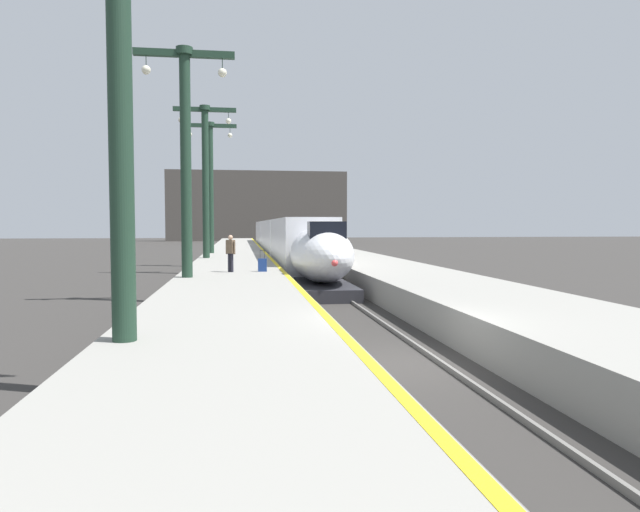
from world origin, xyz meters
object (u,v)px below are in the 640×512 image
highspeed_train_main (282,239)px  station_column_near (121,4)px  rolling_suitcase (262,265)px  station_column_far (205,168)px  passenger_near_edge (231,250)px  station_column_distant (210,175)px  station_column_mid (186,140)px

highspeed_train_main → station_column_near: station_column_near is taller
highspeed_train_main → rolling_suitcase: (-2.73, -24.13, -0.60)m
station_column_far → rolling_suitcase: bearing=-74.4°
rolling_suitcase → station_column_near: bearing=-101.5°
passenger_near_edge → rolling_suitcase: bearing=3.1°
station_column_distant → rolling_suitcase: station_column_distant is taller
rolling_suitcase → highspeed_train_main: bearing=83.6°
station_column_distant → passenger_near_edge: station_column_distant is taller
station_column_distant → station_column_mid: bearing=-90.0°
station_column_near → station_column_far: (-0.05, 26.72, -0.27)m
station_column_near → station_column_mid: (-0.05, 12.89, -0.55)m
station_column_near → rolling_suitcase: size_ratio=10.30×
highspeed_train_main → station_column_distant: (-5.90, -6.27, 5.01)m
station_column_distant → rolling_suitcase: size_ratio=10.09×
station_column_mid → station_column_distant: (0.00, 20.34, 0.33)m
station_column_mid → station_column_near: bearing=-89.8°
rolling_suitcase → passenger_near_edge: bearing=-176.9°
highspeed_train_main → station_column_far: (-5.90, -12.78, 4.96)m
station_column_mid → passenger_near_edge: (1.73, 2.39, -4.59)m
station_column_near → rolling_suitcase: 16.72m
station_column_far → rolling_suitcase: size_ratio=9.99×
passenger_near_edge → rolling_suitcase: (1.45, 0.08, -0.69)m
station_column_mid → passenger_near_edge: station_column_mid is taller
rolling_suitcase → station_column_mid: bearing=-142.1°
station_column_distant → highspeed_train_main: bearing=46.7°
station_column_mid → highspeed_train_main: bearing=77.5°
station_column_far → rolling_suitcase: (3.17, -11.35, -5.55)m
station_column_far → station_column_distant: 6.51m
passenger_near_edge → station_column_distant: bearing=95.5°
station_column_mid → station_column_far: bearing=90.0°
station_column_distant → passenger_near_edge: (1.73, -17.94, -4.92)m
station_column_far → station_column_distant: size_ratio=0.99×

